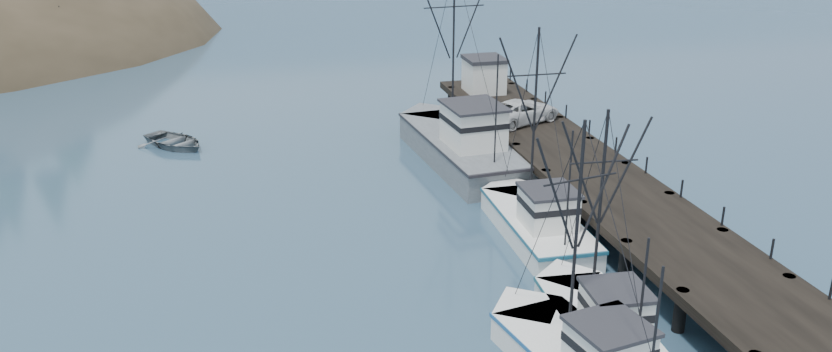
{
  "coord_description": "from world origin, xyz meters",
  "views": [
    {
      "loc": [
        -6.87,
        -25.7,
        18.67
      ],
      "look_at": [
        3.37,
        15.59,
        2.5
      ],
      "focal_mm": 35.0,
      "sensor_mm": 36.0,
      "label": 1
    }
  ],
  "objects_px": {
    "pier": "(586,171)",
    "pier_shed": "(484,74)",
    "trawler_near": "(599,325)",
    "pickup_truck": "(522,111)",
    "motorboat": "(175,146)",
    "work_vessel": "(460,144)",
    "trawler_far": "(536,221)"
  },
  "relations": [
    {
      "from": "pier",
      "to": "pier_shed",
      "type": "height_order",
      "value": "pier_shed"
    },
    {
      "from": "pier",
      "to": "trawler_near",
      "type": "relative_size",
      "value": 4.29
    },
    {
      "from": "pickup_truck",
      "to": "motorboat",
      "type": "height_order",
      "value": "pickup_truck"
    },
    {
      "from": "work_vessel",
      "to": "pickup_truck",
      "type": "xyz_separation_m",
      "value": [
        4.86,
        1.4,
        1.58
      ]
    },
    {
      "from": "work_vessel",
      "to": "pier_shed",
      "type": "relative_size",
      "value": 5.03
    },
    {
      "from": "pier",
      "to": "motorboat",
      "type": "xyz_separation_m",
      "value": [
        -24.39,
        15.95,
        -1.69
      ]
    },
    {
      "from": "pier_shed",
      "to": "motorboat",
      "type": "xyz_separation_m",
      "value": [
        -23.89,
        -2.05,
        -3.42
      ]
    },
    {
      "from": "work_vessel",
      "to": "pier_shed",
      "type": "bearing_deg",
      "value": 63.6
    },
    {
      "from": "pier",
      "to": "pickup_truck",
      "type": "bearing_deg",
      "value": 93.51
    },
    {
      "from": "trawler_near",
      "to": "motorboat",
      "type": "distance_m",
      "value": 35.81
    },
    {
      "from": "pier",
      "to": "pickup_truck",
      "type": "height_order",
      "value": "pickup_truck"
    },
    {
      "from": "motorboat",
      "to": "trawler_near",
      "type": "bearing_deg",
      "value": -98.77
    },
    {
      "from": "pickup_truck",
      "to": "trawler_near",
      "type": "bearing_deg",
      "value": 143.72
    },
    {
      "from": "trawler_near",
      "to": "motorboat",
      "type": "bearing_deg",
      "value": 120.24
    },
    {
      "from": "trawler_far",
      "to": "pier_shed",
      "type": "xyz_separation_m",
      "value": [
        4.41,
        22.36,
        2.6
      ]
    },
    {
      "from": "trawler_far",
      "to": "motorboat",
      "type": "distance_m",
      "value": 28.16
    },
    {
      "from": "pier",
      "to": "trawler_far",
      "type": "distance_m",
      "value": 6.63
    },
    {
      "from": "pier",
      "to": "pickup_truck",
      "type": "relative_size",
      "value": 7.58
    },
    {
      "from": "work_vessel",
      "to": "pier_shed",
      "type": "distance_m",
      "value": 11.33
    },
    {
      "from": "trawler_near",
      "to": "work_vessel",
      "type": "height_order",
      "value": "work_vessel"
    },
    {
      "from": "trawler_near",
      "to": "work_vessel",
      "type": "distance_m",
      "value": 23.05
    },
    {
      "from": "pier",
      "to": "work_vessel",
      "type": "distance_m",
      "value": 9.72
    },
    {
      "from": "trawler_near",
      "to": "trawler_far",
      "type": "height_order",
      "value": "trawler_far"
    },
    {
      "from": "trawler_far",
      "to": "work_vessel",
      "type": "relative_size",
      "value": 0.71
    },
    {
      "from": "pier",
      "to": "trawler_far",
      "type": "relative_size",
      "value": 3.83
    },
    {
      "from": "pier",
      "to": "pier_shed",
      "type": "bearing_deg",
      "value": 91.59
    },
    {
      "from": "trawler_far",
      "to": "work_vessel",
      "type": "bearing_deg",
      "value": 92.43
    },
    {
      "from": "pier",
      "to": "trawler_near",
      "type": "height_order",
      "value": "trawler_near"
    },
    {
      "from": "trawler_far",
      "to": "trawler_near",
      "type": "bearing_deg",
      "value": -97.78
    },
    {
      "from": "motorboat",
      "to": "pickup_truck",
      "type": "bearing_deg",
      "value": -54.28
    },
    {
      "from": "pier",
      "to": "work_vessel",
      "type": "xyz_separation_m",
      "value": [
        -5.44,
        8.05,
        -0.46
      ]
    },
    {
      "from": "trawler_near",
      "to": "trawler_far",
      "type": "xyz_separation_m",
      "value": [
        1.45,
        10.62,
        0.0
      ]
    }
  ]
}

